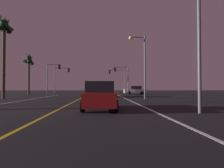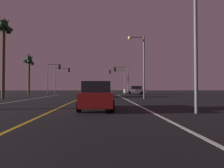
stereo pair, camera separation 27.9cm
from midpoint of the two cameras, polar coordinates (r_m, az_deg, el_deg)
The scene contains 13 objects.
lane_edge_right at distance 14.51m, azimuth 8.41°, elevation -6.39°, with size 0.16×42.52×0.01m, color silver.
lane_center_divider at distance 14.51m, azimuth -13.82°, elevation -6.37°, with size 0.16×42.52×0.01m, color gold.
car_crossing_side at distance 37.57m, azimuth 7.32°, elevation -1.94°, with size 4.30×2.02×1.70m.
car_ahead_far at distance 26.88m, azimuth -3.09°, elevation -2.25°, with size 2.02×4.30×1.70m.
car_lead_same_lane at distance 11.36m, azimuth -4.06°, elevation -3.71°, with size 2.02×4.30×1.70m.
traffic_light_near_right at distance 36.23m, azimuth 3.10°, elevation 3.07°, with size 2.91×0.36×5.41m.
traffic_light_near_left at distance 37.27m, azimuth -17.35°, elevation 3.45°, with size 2.60×0.36×5.87m.
traffic_light_far_right at distance 41.66m, azimuth 1.78°, elevation 2.53°, with size 3.69×0.36×5.37m.
traffic_light_far_left at distance 42.51m, azimuth -14.93°, elevation 2.83°, with size 3.41×0.36×5.75m.
street_lamp_right_near at distance 10.99m, azimuth 21.83°, elevation 19.04°, with size 2.76×0.44×7.98m.
street_lamp_right_far at distance 22.39m, azimuth 9.01°, elevation 7.73°, with size 2.00×0.44×7.50m.
palm_tree_left_mid at distance 26.42m, azimuth -30.05°, elevation 13.42°, with size 2.13×1.97×9.92m.
palm_tree_left_far at distance 37.35m, azimuth -23.96°, elevation 6.21°, with size 2.08×2.14×7.75m.
Camera 2 is at (2.92, 1.08, 1.32)m, focal length 29.67 mm.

